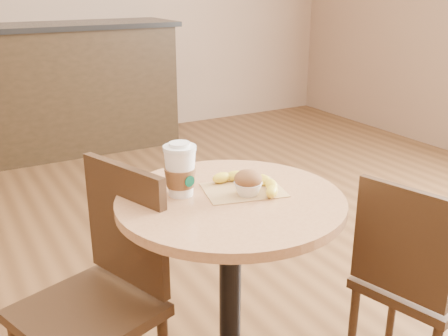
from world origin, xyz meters
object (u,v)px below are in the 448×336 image
at_px(coffee_cup, 180,172).
at_px(muffin, 248,183).
at_px(chair_left, 102,292).
at_px(banana, 250,183).
at_px(cafe_table, 230,262).
at_px(chair_right, 411,279).

height_order(coffee_cup, muffin, coffee_cup).
distance_m(chair_left, banana, 0.56).
bearing_deg(chair_left, cafe_table, 51.06).
bearing_deg(chair_left, coffee_cup, 60.84).
height_order(chair_left, banana, chair_left).
relative_size(cafe_table, chair_right, 0.96).
bearing_deg(coffee_cup, chair_left, 160.57).
bearing_deg(chair_left, muffin, 51.62).
relative_size(chair_left, banana, 3.55).
height_order(cafe_table, coffee_cup, coffee_cup).
height_order(cafe_table, chair_right, chair_right).
bearing_deg(cafe_table, muffin, -15.05).
distance_m(cafe_table, coffee_cup, 0.33).
xyz_separation_m(chair_right, banana, (-0.47, 0.26, 0.34)).
distance_m(cafe_table, banana, 0.26).
bearing_deg(muffin, chair_left, 160.84).
bearing_deg(coffee_cup, muffin, -40.44).
relative_size(chair_right, banana, 3.27).
distance_m(chair_left, muffin, 0.56).
xyz_separation_m(cafe_table, muffin, (0.05, -0.01, 0.26)).
xyz_separation_m(muffin, banana, (0.03, 0.04, -0.02)).
xyz_separation_m(coffee_cup, banana, (0.20, -0.07, -0.05)).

